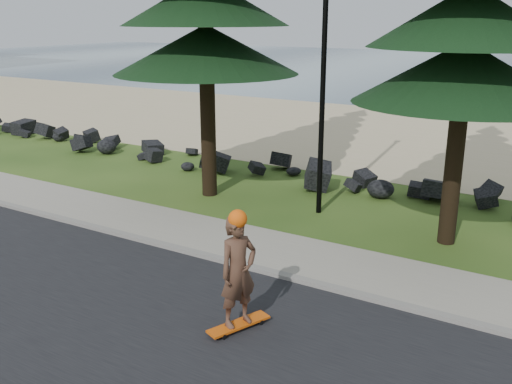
% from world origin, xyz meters
% --- Properties ---
extents(ground, '(160.00, 160.00, 0.00)m').
position_xyz_m(ground, '(0.00, 0.00, 0.00)').
color(ground, '#2A4816').
rests_on(ground, ground).
extents(road, '(160.00, 7.00, 0.02)m').
position_xyz_m(road, '(0.00, -4.50, 0.01)').
color(road, black).
rests_on(road, ground).
extents(kerb, '(160.00, 0.20, 0.10)m').
position_xyz_m(kerb, '(0.00, -0.90, 0.05)').
color(kerb, gray).
rests_on(kerb, ground).
extents(sidewalk, '(160.00, 2.00, 0.08)m').
position_xyz_m(sidewalk, '(0.00, 0.20, 0.04)').
color(sidewalk, gray).
rests_on(sidewalk, ground).
extents(beach_sand, '(160.00, 15.00, 0.01)m').
position_xyz_m(beach_sand, '(0.00, 14.50, 0.01)').
color(beach_sand, tan).
rests_on(beach_sand, ground).
extents(seawall_boulders, '(60.00, 2.40, 1.10)m').
position_xyz_m(seawall_boulders, '(0.00, 5.60, 0.00)').
color(seawall_boulders, black).
rests_on(seawall_boulders, ground).
extents(lamp_post, '(0.25, 0.14, 8.14)m').
position_xyz_m(lamp_post, '(0.00, 3.20, 4.13)').
color(lamp_post, black).
rests_on(lamp_post, ground).
extents(skateboarder, '(0.69, 1.18, 2.15)m').
position_xyz_m(skateboarder, '(1.43, -3.06, 1.08)').
color(skateboarder, '#DB550C').
rests_on(skateboarder, ground).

